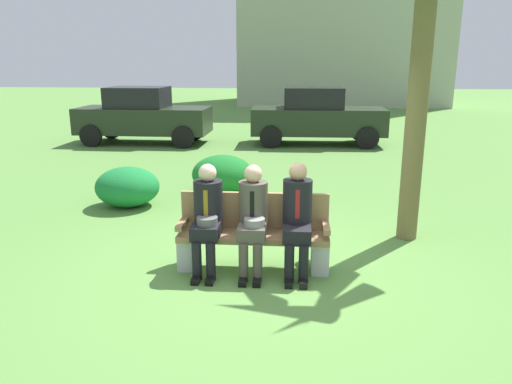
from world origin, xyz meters
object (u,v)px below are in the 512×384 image
(parked_car_near, at_px, (143,116))
(seated_man_middle, at_px, (253,214))
(seated_man_right, at_px, (297,214))
(shrub_near_bench, at_px, (127,187))
(parked_car_far, at_px, (317,116))
(shrub_mid_lawn, at_px, (223,174))
(park_bench, at_px, (254,234))
(seated_man_left, at_px, (207,213))

(parked_car_near, bearing_deg, seated_man_middle, -65.73)
(seated_man_right, distance_m, shrub_near_bench, 3.85)
(seated_man_right, bearing_deg, parked_car_far, 86.25)
(seated_man_right, distance_m, parked_car_far, 9.30)
(shrub_mid_lawn, bearing_deg, park_bench, -75.59)
(park_bench, distance_m, shrub_near_bench, 3.37)
(parked_car_far, bearing_deg, seated_man_right, -93.75)
(shrub_near_bench, height_order, parked_car_near, parked_car_near)
(park_bench, distance_m, seated_man_middle, 0.32)
(parked_car_far, bearing_deg, parked_car_near, -177.58)
(seated_man_middle, relative_size, shrub_mid_lawn, 1.10)
(seated_man_middle, relative_size, shrub_near_bench, 1.17)
(seated_man_middle, bearing_deg, seated_man_left, 179.98)
(seated_man_middle, height_order, parked_car_far, parked_car_far)
(shrub_mid_lawn, distance_m, parked_car_far, 6.12)
(shrub_mid_lawn, distance_m, parked_car_near, 6.44)
(shrub_near_bench, xyz_separation_m, parked_car_near, (-1.72, 6.54, 0.50))
(park_bench, xyz_separation_m, parked_car_far, (1.12, 9.16, 0.42))
(park_bench, distance_m, seated_man_right, 0.61)
(shrub_mid_lawn, bearing_deg, parked_car_near, 120.11)
(parked_car_far, bearing_deg, seated_man_left, -100.11)
(seated_man_left, height_order, shrub_mid_lawn, seated_man_left)
(shrub_near_bench, relative_size, parked_car_far, 0.28)
(shrub_mid_lawn, relative_size, parked_car_near, 0.29)
(parked_car_near, height_order, parked_car_far, same)
(shrub_mid_lawn, height_order, parked_car_far, parked_car_far)
(seated_man_middle, height_order, parked_car_near, parked_car_near)
(park_bench, height_order, shrub_mid_lawn, park_bench)
(seated_man_left, distance_m, seated_man_right, 1.05)
(seated_man_left, xyz_separation_m, seated_man_middle, (0.53, -0.00, -0.00))
(park_bench, xyz_separation_m, seated_man_right, (0.51, -0.12, 0.31))
(seated_man_middle, relative_size, seated_man_right, 0.98)
(seated_man_right, relative_size, parked_car_far, 0.33)
(park_bench, distance_m, parked_car_far, 9.24)
(seated_man_left, relative_size, seated_man_middle, 1.00)
(park_bench, height_order, seated_man_right, seated_man_right)
(seated_man_middle, distance_m, shrub_mid_lawn, 3.64)
(shrub_near_bench, height_order, shrub_mid_lawn, shrub_mid_lawn)
(park_bench, relative_size, seated_man_middle, 1.40)
(seated_man_middle, relative_size, parked_car_near, 0.32)
(park_bench, height_order, seated_man_middle, seated_man_middle)
(seated_man_middle, relative_size, parked_car_far, 0.33)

